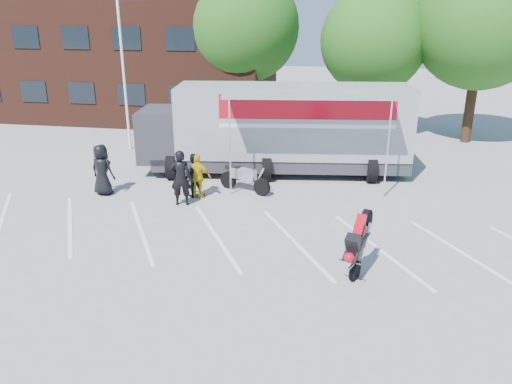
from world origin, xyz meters
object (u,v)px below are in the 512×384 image
(tree_left, at_px, (244,27))
(spectator_leather_b, at_px, (181,178))
(flagpole, at_px, (126,42))
(transporter_truck, at_px, (280,172))
(parked_motorcycle, at_px, (245,192))
(stunt_bike_rider, at_px, (361,269))
(spectator_hivis, at_px, (198,177))
(tree_mid, at_px, (374,41))
(spectator_leather_a, at_px, (102,170))
(tree_right, at_px, (482,22))
(spectator_leather_c, at_px, (194,175))

(tree_left, bearing_deg, spectator_leather_b, -88.34)
(flagpole, xyz_separation_m, transporter_truck, (7.48, -2.40, -5.05))
(flagpole, bearing_deg, parked_motorcycle, -37.54)
(stunt_bike_rider, distance_m, spectator_hivis, 7.24)
(tree_mid, xyz_separation_m, spectator_leather_a, (-9.79, -11.20, -4.00))
(tree_mid, relative_size, stunt_bike_rider, 4.14)
(flagpole, distance_m, stunt_bike_rider, 15.71)
(tree_left, height_order, spectator_leather_b, tree_left)
(tree_left, height_order, tree_right, tree_right)
(transporter_truck, bearing_deg, spectator_leather_c, -135.69)
(flagpole, bearing_deg, spectator_hivis, -49.88)
(flagpole, distance_m, tree_left, 7.37)
(stunt_bike_rider, bearing_deg, spectator_leather_b, 168.82)
(spectator_leather_c, bearing_deg, tree_mid, -131.90)
(tree_mid, relative_size, tree_right, 0.84)
(tree_mid, bearing_deg, stunt_bike_rider, -91.87)
(flagpole, height_order, tree_right, tree_right)
(spectator_hivis, bearing_deg, parked_motorcycle, -145.03)
(flagpole, relative_size, tree_right, 0.88)
(spectator_leather_c, height_order, spectator_hivis, spectator_hivis)
(tree_mid, xyz_separation_m, tree_right, (5.00, -0.50, 0.93))
(spectator_leather_c, bearing_deg, stunt_bike_rider, 131.79)
(transporter_truck, relative_size, spectator_leather_b, 5.76)
(transporter_truck, bearing_deg, parked_motorcycle, -117.93)
(spectator_hivis, bearing_deg, flagpole, -46.84)
(tree_left, bearing_deg, parked_motorcycle, -78.33)
(spectator_leather_a, height_order, spectator_leather_b, spectator_leather_b)
(tree_left, bearing_deg, flagpole, -125.28)
(transporter_truck, xyz_separation_m, spectator_leather_b, (-2.87, -4.29, 0.98))
(tree_right, height_order, spectator_hivis, tree_right)
(tree_mid, xyz_separation_m, stunt_bike_rider, (-0.50, -15.29, -4.94))
(tree_mid, height_order, transporter_truck, tree_mid)
(tree_right, relative_size, spectator_leather_a, 4.83)
(parked_motorcycle, bearing_deg, flagpole, 74.90)
(flagpole, xyz_separation_m, spectator_leather_a, (1.45, -6.20, -4.11))
(parked_motorcycle, height_order, spectator_leather_b, spectator_leather_b)
(transporter_truck, xyz_separation_m, spectator_leather_a, (-6.03, -3.80, 0.94))
(transporter_truck, bearing_deg, spectator_leather_b, -131.39)
(flagpole, height_order, transporter_truck, flagpole)
(stunt_bike_rider, height_order, spectator_hivis, spectator_hivis)
(tree_mid, xyz_separation_m, spectator_leather_c, (-6.43, -10.81, -4.13))
(transporter_truck, distance_m, spectator_leather_c, 4.41)
(spectator_leather_a, bearing_deg, spectator_hivis, -162.68)
(tree_right, height_order, spectator_leather_a, tree_right)
(tree_right, bearing_deg, parked_motorcycle, -135.65)
(tree_mid, bearing_deg, tree_right, -5.71)
(tree_mid, height_order, spectator_leather_b, tree_mid)
(tree_right, height_order, parked_motorcycle, tree_right)
(tree_right, bearing_deg, spectator_leather_c, -137.95)
(flagpole, bearing_deg, stunt_bike_rider, -43.76)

